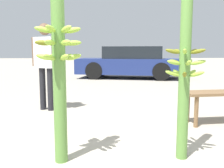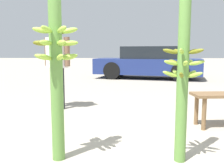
{
  "view_description": "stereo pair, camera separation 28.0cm",
  "coord_description": "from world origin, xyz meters",
  "px_view_note": "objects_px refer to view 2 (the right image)",
  "views": [
    {
      "loc": [
        -0.2,
        -2.21,
        1.09
      ],
      "look_at": [
        -0.04,
        0.56,
        0.72
      ],
      "focal_mm": 40.0,
      "sensor_mm": 36.0,
      "label": 1
    },
    {
      "loc": [
        0.08,
        -2.21,
        1.09
      ],
      "look_at": [
        -0.04,
        0.56,
        0.72
      ],
      "focal_mm": 40.0,
      "sensor_mm": 36.0,
      "label": 2
    }
  ],
  "objects_px": {
    "banana_stalk_left": "(56,68)",
    "vendor_person": "(57,59)",
    "banana_stalk_center": "(183,72)",
    "parked_car": "(149,63)"
  },
  "relations": [
    {
      "from": "parked_car",
      "to": "banana_stalk_center",
      "type": "bearing_deg",
      "value": -170.11
    },
    {
      "from": "banana_stalk_left",
      "to": "vendor_person",
      "type": "bearing_deg",
      "value": 104.57
    },
    {
      "from": "banana_stalk_center",
      "to": "vendor_person",
      "type": "height_order",
      "value": "banana_stalk_center"
    },
    {
      "from": "banana_stalk_center",
      "to": "vendor_person",
      "type": "xyz_separation_m",
      "value": [
        -1.81,
        2.25,
        0.07
      ]
    },
    {
      "from": "banana_stalk_left",
      "to": "banana_stalk_center",
      "type": "height_order",
      "value": "banana_stalk_center"
    },
    {
      "from": "banana_stalk_left",
      "to": "vendor_person",
      "type": "height_order",
      "value": "banana_stalk_left"
    },
    {
      "from": "banana_stalk_center",
      "to": "vendor_person",
      "type": "distance_m",
      "value": 2.88
    },
    {
      "from": "banana_stalk_left",
      "to": "vendor_person",
      "type": "xyz_separation_m",
      "value": [
        -0.59,
        2.25,
        0.02
      ]
    },
    {
      "from": "parked_car",
      "to": "banana_stalk_left",
      "type": "bearing_deg",
      "value": -178.87
    },
    {
      "from": "banana_stalk_center",
      "to": "vendor_person",
      "type": "relative_size",
      "value": 1.1
    }
  ]
}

